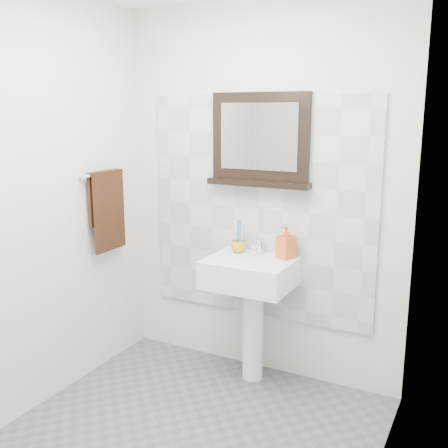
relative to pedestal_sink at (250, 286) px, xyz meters
The scene contains 11 objects.
back_wall 0.62m from the pedestal_sink, 100.46° to the left, with size 2.00×0.01×2.50m, color silver.
left_wall 1.48m from the pedestal_sink, 140.03° to the right, with size 0.01×2.20×2.50m, color silver.
right_wall 1.42m from the pedestal_sink, 42.35° to the right, with size 0.01×2.20×2.50m, color silver.
splashback 0.52m from the pedestal_sink, 101.03° to the left, with size 1.60×0.02×1.50m, color #B6C0C5.
pedestal_sink is the anchor object (origin of this frame).
toothbrush_cup 0.29m from the pedestal_sink, 142.60° to the left, with size 0.10×0.10×0.08m, color gold.
toothbrushes 0.35m from the pedestal_sink, 141.91° to the left, with size 0.05×0.04×0.21m.
soap_dispenser 0.37m from the pedestal_sink, 31.67° to the left, with size 0.10×0.10×0.22m, color red.
framed_mirror 0.94m from the pedestal_sink, 98.77° to the left, with size 0.71×0.11×0.60m.
towel_bar 1.24m from the pedestal_sink, 167.51° to the right, with size 0.07×0.40×0.03m.
hand_towel 1.12m from the pedestal_sink, 167.42° to the right, with size 0.06×0.30×0.55m.
Camera 1 is at (1.40, -2.10, 1.80)m, focal length 42.00 mm.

